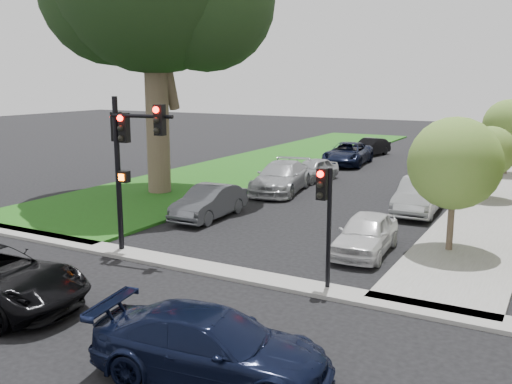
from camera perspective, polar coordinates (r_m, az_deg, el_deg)
The scene contains 20 objects.
ground at distance 16.58m, azimuth -8.49°, elevation -9.80°, with size 140.00×140.00×0.00m, color black.
grass_strip at distance 41.10m, azimuth 1.79°, elevation 3.10°, with size 8.00×44.00×0.12m, color #1F4B14.
sidewalk_right at distance 36.81m, azimuth 24.18°, elevation 1.14°, with size 3.50×44.00×0.12m, color gray.
sidewalk_cross at distance 18.09m, azimuth -4.63°, elevation -7.68°, with size 60.00×1.00×0.12m, color gray.
small_tree_a at distance 20.30m, azimuth 19.25°, elevation 2.71°, with size 3.13×3.13×4.70m.
small_tree_b at distance 29.94m, azimuth 22.38°, elevation 3.77°, with size 2.45×2.45×3.67m.
small_tree_c at distance 38.31m, azimuth 23.98°, elevation 6.14°, with size 3.13×3.13×4.69m.
traffic_signal_main at distance 19.49m, azimuth -12.76°, elevation 4.42°, with size 2.62×0.68×5.35m.
traffic_signal_secondary at distance 15.91m, azimuth 6.94°, elevation -1.38°, with size 0.44×0.36×3.53m.
car_cross_far at distance 11.75m, azimuth -4.48°, elevation -15.12°, with size 2.00×4.93×1.43m, color black.
car_parked_0 at distance 19.96m, azimuth 10.93°, elevation -4.11°, with size 1.65×4.10×1.40m, color silver.
car_parked_1 at distance 26.42m, azimuth 16.04°, elevation -0.40°, with size 1.64×4.69×1.55m, color #999BA0.
car_parked_2 at distance 30.16m, azimuth 17.31°, elevation 0.86°, with size 2.41×5.23×1.45m, color black.
car_parked_3 at distance 37.85m, azimuth 19.80°, elevation 2.85°, with size 1.88×4.67×1.59m, color maroon.
car_parked_4 at distance 42.42m, azimuth 21.02°, elevation 3.62°, with size 2.24×5.51×1.60m, color #999BA0.
car_parked_5 at distance 24.55m, azimuth -4.70°, elevation -1.01°, with size 1.50×4.30×1.42m, color #3F4247.
car_parked_6 at distance 30.07m, azimuth 2.51°, elevation 1.47°, with size 2.24×5.50×1.60m, color #999BA0.
car_parked_7 at distance 33.57m, azimuth 5.72°, elevation 2.24°, with size 1.58×3.93×1.34m, color #999BA0.
car_parked_8 at distance 40.23m, azimuth 9.17°, elevation 3.81°, with size 2.56×5.56×1.55m, color black.
car_parked_9 at distance 45.26m, azimuth 11.36°, elevation 4.43°, with size 1.43×4.10×1.35m, color black.
Camera 1 is at (9.49, -12.23, 5.94)m, focal length 40.00 mm.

